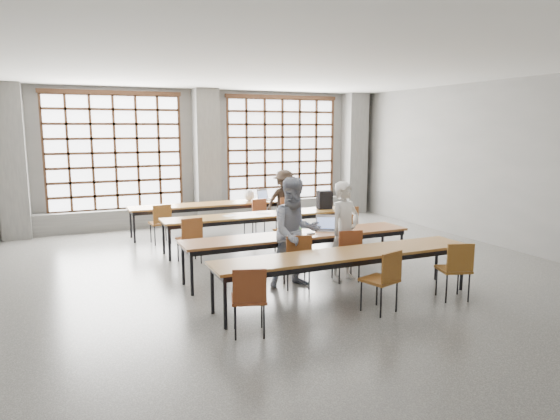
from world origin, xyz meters
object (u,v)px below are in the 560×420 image
(chair_near_right, at_px, (456,265))
(student_female, at_px, (295,233))
(student_male, at_px, (345,231))
(laptop_front, at_px, (326,227))
(chair_front_left, at_px, (298,255))
(chair_back_left, at_px, (161,220))
(desk_row_c, at_px, (299,238))
(chair_near_left, at_px, (249,294))
(chair_back_right, at_px, (286,211))
(chair_near_mid, at_px, (384,275))
(chair_back_mid, at_px, (256,213))
(phone, at_px, (311,234))
(chair_mid_centre, at_px, (288,227))
(red_pouch, at_px, (249,295))
(green_box, at_px, (294,231))
(desk_row_d, at_px, (346,257))
(plastic_bag, at_px, (249,195))
(backpack, at_px, (325,200))
(chair_mid_left, at_px, (190,235))
(chair_front_right, at_px, (348,250))
(student_back, at_px, (284,201))
(laptop_back, at_px, (265,197))
(desk_row_b, at_px, (258,217))
(chair_mid_right, at_px, (347,222))
(mouse, at_px, (348,229))
(desk_row_a, at_px, (215,206))

(chair_near_right, xyz_separation_m, student_female, (-1.85, 1.55, 0.34))
(student_male, bearing_deg, laptop_front, 75.33)
(chair_front_left, height_order, student_male, student_male)
(chair_back_left, relative_size, student_female, 0.50)
(desk_row_c, bearing_deg, chair_near_left, -128.78)
(chair_back_right, xyz_separation_m, chair_near_mid, (-0.98, -5.38, 0.00))
(chair_back_mid, xyz_separation_m, phone, (-0.32, -3.43, 0.20))
(chair_near_mid, relative_size, phone, 6.77)
(chair_mid_centre, bearing_deg, red_pouch, -121.39)
(green_box, bearing_deg, chair_back_mid, 80.36)
(desk_row_d, relative_size, plastic_bag, 13.99)
(chair_back_left, distance_m, backpack, 3.61)
(desk_row_d, xyz_separation_m, chair_mid_left, (-1.59, 2.92, -0.13))
(desk_row_c, height_order, chair_mid_centre, chair_mid_centre)
(desk_row_d, relative_size, red_pouch, 20.00)
(chair_front_right, bearing_deg, chair_mid_centre, 92.50)
(plastic_bag, bearing_deg, student_back, -38.16)
(desk_row_d, relative_size, chair_back_left, 4.55)
(chair_front_right, bearing_deg, desk_row_d, -122.68)
(chair_mid_centre, xyz_separation_m, chair_front_left, (-0.81, -2.12, 0.00))
(laptop_back, distance_m, phone, 4.24)
(chair_front_left, distance_m, green_box, 0.79)
(desk_row_b, relative_size, backpack, 10.00)
(chair_mid_right, height_order, chair_near_left, same)
(chair_mid_centre, relative_size, chair_near_left, 1.00)
(chair_back_mid, bearing_deg, chair_front_left, -101.74)
(laptop_front, relative_size, laptop_back, 1.03)
(laptop_back, xyz_separation_m, mouse, (-0.06, -4.08, -0.04))
(chair_near_left, relative_size, plastic_bag, 3.08)
(chair_mid_centre, height_order, backpack, backpack)
(chair_mid_left, bearing_deg, chair_near_mid, -62.98)
(chair_mid_right, bearing_deg, student_male, -122.41)
(desk_row_b, relative_size, chair_mid_centre, 4.55)
(chair_back_mid, relative_size, chair_back_right, 1.00)
(desk_row_b, bearing_deg, desk_row_a, 102.49)
(laptop_back, distance_m, green_box, 4.12)
(desk_row_d, height_order, chair_mid_centre, chair_mid_centre)
(chair_back_left, bearing_deg, chair_near_mid, -69.49)
(laptop_front, distance_m, laptop_back, 3.98)
(chair_back_left, relative_size, chair_back_mid, 1.00)
(student_female, bearing_deg, plastic_bag, 82.66)
(student_back, bearing_deg, chair_near_mid, -105.63)
(desk_row_b, height_order, chair_near_left, chair_near_left)
(student_back, relative_size, laptop_back, 3.34)
(chair_front_right, relative_size, student_female, 0.50)
(chair_mid_right, height_order, chair_near_right, same)
(desk_row_d, height_order, plastic_bag, plastic_bag)
(chair_back_mid, xyz_separation_m, chair_mid_left, (-2.01, -1.83, 0.00))
(student_back, height_order, red_pouch, student_back)
(chair_mid_right, distance_m, mouse, 1.79)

